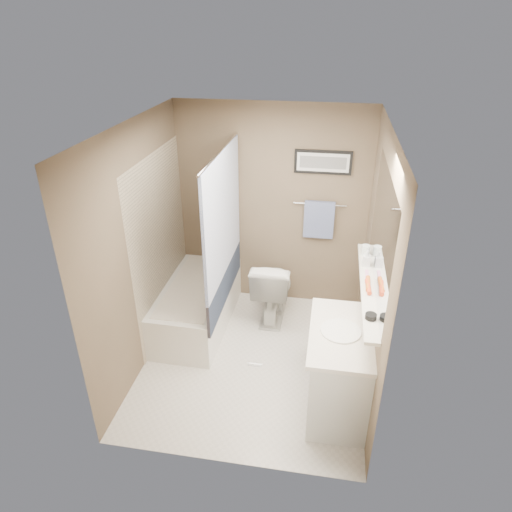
% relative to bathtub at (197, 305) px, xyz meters
% --- Properties ---
extents(ground, '(2.50, 2.50, 0.00)m').
position_rel_bathtub_xyz_m(ground, '(0.75, -0.53, -0.25)').
color(ground, silver).
rests_on(ground, ground).
extents(ceiling, '(2.20, 2.50, 0.04)m').
position_rel_bathtub_xyz_m(ceiling, '(0.75, -0.53, 2.13)').
color(ceiling, silver).
rests_on(ceiling, wall_back).
extents(wall_back, '(2.20, 0.04, 2.40)m').
position_rel_bathtub_xyz_m(wall_back, '(0.75, 0.70, 0.95)').
color(wall_back, brown).
rests_on(wall_back, ground).
extents(wall_front, '(2.20, 0.04, 2.40)m').
position_rel_bathtub_xyz_m(wall_front, '(0.75, -1.76, 0.95)').
color(wall_front, brown).
rests_on(wall_front, ground).
extents(wall_left, '(0.04, 2.50, 2.40)m').
position_rel_bathtub_xyz_m(wall_left, '(-0.33, -0.53, 0.95)').
color(wall_left, brown).
rests_on(wall_left, ground).
extents(wall_right, '(0.04, 2.50, 2.40)m').
position_rel_bathtub_xyz_m(wall_right, '(1.83, -0.53, 0.95)').
color(wall_right, brown).
rests_on(wall_right, ground).
extents(tile_surround, '(0.02, 1.55, 2.00)m').
position_rel_bathtub_xyz_m(tile_surround, '(-0.34, -0.03, 0.75)').
color(tile_surround, tan).
rests_on(tile_surround, wall_left).
extents(curtain_rod, '(0.02, 1.55, 0.02)m').
position_rel_bathtub_xyz_m(curtain_rod, '(0.35, -0.03, 1.80)').
color(curtain_rod, silver).
rests_on(curtain_rod, wall_left).
extents(curtain_upper, '(0.03, 1.45, 1.28)m').
position_rel_bathtub_xyz_m(curtain_upper, '(0.35, -0.03, 1.15)').
color(curtain_upper, white).
rests_on(curtain_upper, curtain_rod).
extents(curtain_lower, '(0.03, 1.45, 0.36)m').
position_rel_bathtub_xyz_m(curtain_lower, '(0.35, -0.03, 0.33)').
color(curtain_lower, '#29354E').
rests_on(curtain_lower, curtain_rod).
extents(mirror, '(0.02, 1.60, 1.00)m').
position_rel_bathtub_xyz_m(mirror, '(1.84, -0.68, 1.37)').
color(mirror, silver).
rests_on(mirror, wall_right).
extents(shelf, '(0.12, 1.60, 0.03)m').
position_rel_bathtub_xyz_m(shelf, '(1.79, -0.68, 0.85)').
color(shelf, silver).
rests_on(shelf, wall_right).
extents(towel_bar, '(0.60, 0.02, 0.02)m').
position_rel_bathtub_xyz_m(towel_bar, '(1.30, 0.68, 1.05)').
color(towel_bar, silver).
rests_on(towel_bar, wall_back).
extents(towel, '(0.34, 0.05, 0.44)m').
position_rel_bathtub_xyz_m(towel, '(1.30, 0.66, 0.87)').
color(towel, '#8D9DCD').
rests_on(towel, towel_bar).
extents(art_frame, '(0.62, 0.02, 0.26)m').
position_rel_bathtub_xyz_m(art_frame, '(1.30, 0.70, 1.53)').
color(art_frame, black).
rests_on(art_frame, wall_back).
extents(art_mat, '(0.56, 0.00, 0.20)m').
position_rel_bathtub_xyz_m(art_mat, '(1.30, 0.68, 1.53)').
color(art_mat, white).
rests_on(art_mat, art_frame).
extents(art_image, '(0.50, 0.00, 0.13)m').
position_rel_bathtub_xyz_m(art_image, '(1.30, 0.68, 1.53)').
color(art_image, '#595959').
rests_on(art_image, art_mat).
extents(door, '(0.80, 0.02, 2.00)m').
position_rel_bathtub_xyz_m(door, '(1.30, -1.78, 0.75)').
color(door, silver).
rests_on(door, wall_front).
extents(door_handle, '(0.10, 0.02, 0.02)m').
position_rel_bathtub_xyz_m(door_handle, '(0.97, -1.72, 0.75)').
color(door_handle, silver).
rests_on(door_handle, door).
extents(bathtub, '(0.73, 1.51, 0.50)m').
position_rel_bathtub_xyz_m(bathtub, '(0.00, 0.00, 0.00)').
color(bathtub, white).
rests_on(bathtub, ground).
extents(tub_rim, '(0.56, 1.36, 0.02)m').
position_rel_bathtub_xyz_m(tub_rim, '(0.00, 0.00, 0.25)').
color(tub_rim, white).
rests_on(tub_rim, bathtub).
extents(toilet, '(0.44, 0.77, 0.78)m').
position_rel_bathtub_xyz_m(toilet, '(0.83, 0.29, 0.14)').
color(toilet, white).
rests_on(toilet, ground).
extents(vanity, '(0.51, 0.91, 0.80)m').
position_rel_bathtub_xyz_m(vanity, '(1.60, -1.02, 0.15)').
color(vanity, silver).
rests_on(vanity, ground).
extents(countertop, '(0.54, 0.96, 0.04)m').
position_rel_bathtub_xyz_m(countertop, '(1.59, -1.02, 0.57)').
color(countertop, white).
rests_on(countertop, vanity).
extents(sink_basin, '(0.34, 0.34, 0.01)m').
position_rel_bathtub_xyz_m(sink_basin, '(1.58, -1.02, 0.60)').
color(sink_basin, white).
rests_on(sink_basin, countertop).
extents(faucet_spout, '(0.02, 0.02, 0.10)m').
position_rel_bathtub_xyz_m(faucet_spout, '(1.78, -1.02, 0.64)').
color(faucet_spout, white).
rests_on(faucet_spout, countertop).
extents(faucet_knob, '(0.05, 0.05, 0.05)m').
position_rel_bathtub_xyz_m(faucet_knob, '(1.78, -0.92, 0.62)').
color(faucet_knob, silver).
rests_on(faucet_knob, countertop).
extents(candle_bowl_near, '(0.09, 0.09, 0.04)m').
position_rel_bathtub_xyz_m(candle_bowl_near, '(1.79, -1.18, 0.89)').
color(candle_bowl_near, black).
rests_on(candle_bowl_near, shelf).
extents(hair_brush_front, '(0.05, 0.22, 0.04)m').
position_rel_bathtub_xyz_m(hair_brush_front, '(1.79, -0.75, 0.89)').
color(hair_brush_front, '#EA4921').
rests_on(hair_brush_front, shelf).
extents(hair_brush_back, '(0.05, 0.22, 0.04)m').
position_rel_bathtub_xyz_m(hair_brush_back, '(1.79, -0.69, 0.89)').
color(hair_brush_back, orange).
rests_on(hair_brush_back, shelf).
extents(pink_comb, '(0.03, 0.16, 0.01)m').
position_rel_bathtub_xyz_m(pink_comb, '(1.79, -0.50, 0.87)').
color(pink_comb, pink).
rests_on(pink_comb, shelf).
extents(glass_jar, '(0.08, 0.08, 0.10)m').
position_rel_bathtub_xyz_m(glass_jar, '(1.79, -0.11, 0.92)').
color(glass_jar, white).
rests_on(glass_jar, shelf).
extents(soap_bottle, '(0.07, 0.08, 0.15)m').
position_rel_bathtub_xyz_m(soap_bottle, '(1.79, -0.33, 0.94)').
color(soap_bottle, '#999999').
rests_on(soap_bottle, shelf).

